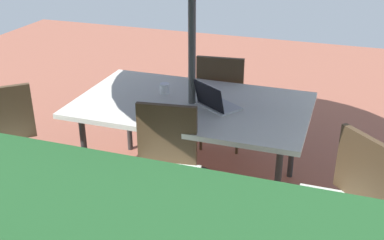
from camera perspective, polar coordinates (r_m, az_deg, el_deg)
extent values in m
cube|color=#935442|center=(4.23, 0.00, -7.76)|extent=(10.00, 10.00, 0.02)
cube|color=silver|center=(3.87, 0.00, 1.81)|extent=(1.89, 1.12, 0.04)
cylinder|color=#333333|center=(4.25, 12.00, -2.34)|extent=(0.05, 0.05, 0.74)
cylinder|color=#333333|center=(4.66, -7.61, 0.52)|extent=(0.05, 0.05, 0.74)
cylinder|color=#333333|center=(3.54, 10.15, -8.13)|extent=(0.05, 0.05, 0.74)
cylinder|color=#333333|center=(4.02, -12.71, -4.05)|extent=(0.05, 0.05, 0.74)
cylinder|color=#4C4C4C|center=(3.73, 0.00, 7.77)|extent=(0.06, 0.06, 2.35)
cylinder|color=black|center=(4.21, 0.00, -7.30)|extent=(0.44, 0.44, 0.06)
cube|color=silver|center=(3.36, -3.81, -7.29)|extent=(0.46, 0.46, 0.08)
cube|color=#4C3823|center=(3.40, -3.04, -1.66)|extent=(0.44, 0.10, 0.45)
cylinder|color=#4C3823|center=(3.41, -7.47, -12.28)|extent=(0.03, 0.03, 0.45)
cylinder|color=#4C3823|center=(3.33, -1.42, -13.12)|extent=(0.03, 0.03, 0.45)
cylinder|color=#4C3823|center=(3.69, -5.71, -9.00)|extent=(0.03, 0.03, 0.45)
cylinder|color=#4C3823|center=(3.61, -0.15, -9.67)|extent=(0.03, 0.03, 0.45)
cube|color=silver|center=(4.70, 3.70, 2.52)|extent=(0.46, 0.46, 0.08)
cube|color=#4C3823|center=(4.41, 3.35, 4.69)|extent=(0.44, 0.09, 0.45)
cylinder|color=#4C3823|center=(4.95, 6.00, 0.27)|extent=(0.03, 0.03, 0.45)
cylinder|color=#4C3823|center=(4.99, 1.90, 0.65)|extent=(0.03, 0.03, 0.45)
cylinder|color=#4C3823|center=(4.62, 5.45, -1.55)|extent=(0.03, 0.03, 0.45)
cylinder|color=#4C3823|center=(4.67, 1.08, -1.12)|extent=(0.03, 0.03, 0.45)
cube|color=silver|center=(3.91, -20.79, -4.06)|extent=(0.46, 0.46, 0.08)
cube|color=#4C3823|center=(3.99, -21.59, 0.64)|extent=(0.35, 0.32, 0.45)
cylinder|color=#4C3823|center=(3.88, -17.36, -8.24)|extent=(0.03, 0.03, 0.45)
cylinder|color=#4C3823|center=(4.19, -17.99, -5.72)|extent=(0.03, 0.03, 0.45)
cube|color=silver|center=(3.15, 16.44, -10.75)|extent=(0.46, 0.46, 0.08)
cube|color=#4C3823|center=(3.15, 19.90, -5.63)|extent=(0.34, 0.34, 0.45)
cylinder|color=#4C3823|center=(3.32, 11.39, -13.84)|extent=(0.03, 0.03, 0.45)
cylinder|color=#4C3823|center=(3.51, 16.20, -11.94)|extent=(0.03, 0.03, 0.45)
cube|color=#B7B7BC|center=(3.79, 3.29, 1.70)|extent=(0.39, 0.36, 0.02)
cube|color=black|center=(3.68, 2.02, 2.84)|extent=(0.29, 0.22, 0.20)
cylinder|color=white|center=(4.04, -3.30, 3.78)|extent=(0.08, 0.08, 0.09)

